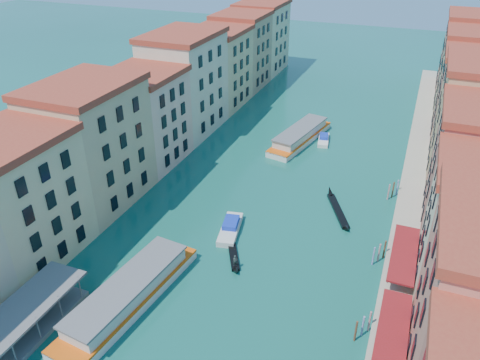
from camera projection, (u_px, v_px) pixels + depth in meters
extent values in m
cube|color=#CEB582|center=(17.00, 203.00, 60.98)|extent=(12.00, 15.00, 17.00)
cube|color=tan|center=(92.00, 147.00, 73.42)|extent=(12.00, 17.00, 19.00)
cube|color=maroon|center=(82.00, 86.00, 68.50)|extent=(12.80, 17.40, 1.00)
cube|color=#E0AA91|center=(146.00, 120.00, 86.57)|extent=(12.00, 14.00, 16.50)
cube|color=maroon|center=(141.00, 74.00, 82.26)|extent=(12.80, 14.40, 1.00)
cube|color=beige|center=(185.00, 85.00, 98.64)|extent=(12.00, 18.00, 20.00)
cube|color=maroon|center=(182.00, 35.00, 93.47)|extent=(12.80, 18.40, 1.00)
cube|color=tan|center=(218.00, 70.00, 113.00)|extent=(12.00, 16.00, 17.50)
cube|color=maroon|center=(217.00, 31.00, 108.44)|extent=(12.80, 16.40, 1.00)
cube|color=tan|center=(242.00, 53.00, 125.28)|extent=(12.00, 15.00, 18.50)
cube|color=maroon|center=(242.00, 15.00, 120.48)|extent=(12.80, 15.40, 1.00)
cube|color=beige|center=(262.00, 39.00, 138.09)|extent=(12.00, 17.00, 19.00)
cube|color=maroon|center=(262.00, 3.00, 133.17)|extent=(12.80, 17.40, 1.00)
cube|color=beige|center=(480.00, 234.00, 55.59)|extent=(12.00, 14.00, 16.50)
cube|color=#A35647|center=(477.00, 172.00, 67.34)|extent=(12.00, 16.00, 18.00)
cube|color=tan|center=(474.00, 123.00, 80.59)|extent=(12.00, 18.00, 20.00)
cube|color=#A05F4B|center=(470.00, 100.00, 94.55)|extent=(12.00, 15.00, 17.50)
cube|color=tan|center=(468.00, 76.00, 106.83)|extent=(12.00, 16.00, 18.50)
cube|color=maroon|center=(479.00, 33.00, 102.03)|extent=(12.80, 16.40, 1.00)
cube|color=#B1715B|center=(467.00, 56.00, 119.92)|extent=(12.00, 17.00, 19.50)
cube|color=maroon|center=(477.00, 15.00, 114.88)|extent=(12.80, 17.40, 1.00)
cube|color=#A79F86|center=(413.00, 179.00, 83.00)|extent=(4.00, 140.00, 1.00)
cube|color=maroon|center=(391.00, 341.00, 48.16)|extent=(3.20, 15.30, 0.25)
cylinder|color=slate|center=(381.00, 314.00, 53.47)|extent=(0.12, 0.12, 3.00)
cube|color=maroon|center=(404.00, 253.00, 60.69)|extent=(3.20, 12.60, 0.25)
cylinder|color=slate|center=(388.00, 280.00, 58.48)|extent=(0.12, 0.12, 3.00)
cylinder|color=slate|center=(394.00, 242.00, 65.27)|extent=(0.12, 0.12, 3.00)
cube|color=slate|center=(26.00, 334.00, 52.50)|extent=(5.00, 16.00, 0.60)
cube|color=slate|center=(19.00, 313.00, 50.92)|extent=(5.40, 16.40, 0.30)
cylinder|color=#55331D|center=(356.00, 332.00, 51.40)|extent=(0.24, 0.24, 3.20)
cylinder|color=#55331D|center=(363.00, 327.00, 52.02)|extent=(0.24, 0.24, 3.20)
cylinder|color=#55331D|center=(369.00, 322.00, 52.63)|extent=(0.24, 0.24, 3.20)
cylinder|color=#55331D|center=(373.00, 257.00, 62.72)|extent=(0.24, 0.24, 3.20)
cylinder|color=#55331D|center=(379.00, 254.00, 63.33)|extent=(0.24, 0.24, 3.20)
cylinder|color=#55331D|center=(384.00, 250.00, 63.95)|extent=(0.24, 0.24, 3.20)
cylinder|color=#55331D|center=(388.00, 193.00, 77.27)|extent=(0.24, 0.24, 3.20)
cylinder|color=#55331D|center=(393.00, 191.00, 77.88)|extent=(0.24, 0.24, 3.20)
cylinder|color=#55331D|center=(397.00, 188.00, 78.50)|extent=(0.24, 0.24, 3.20)
cylinder|color=#55331D|center=(6.00, 321.00, 52.81)|extent=(0.24, 0.24, 3.20)
cylinder|color=#55331D|center=(32.00, 298.00, 56.05)|extent=(0.24, 0.24, 3.20)
cube|color=white|center=(130.00, 299.00, 56.77)|extent=(7.36, 22.64, 1.33)
cube|color=beige|center=(128.00, 290.00, 56.05)|extent=(6.33, 18.16, 1.78)
cube|color=slate|center=(127.00, 283.00, 55.53)|extent=(6.72, 18.75, 0.28)
cube|color=#EA570D|center=(129.00, 295.00, 56.47)|extent=(7.42, 22.64, 0.28)
cube|color=silver|center=(300.00, 139.00, 97.59)|extent=(8.63, 21.05, 1.23)
cube|color=beige|center=(300.00, 133.00, 96.93)|extent=(7.31, 16.92, 1.64)
cube|color=slate|center=(301.00, 129.00, 96.45)|extent=(7.71, 17.48, 0.26)
cube|color=#EA570D|center=(300.00, 136.00, 97.31)|extent=(8.68, 21.06, 0.26)
cube|color=black|center=(232.00, 250.00, 65.83)|extent=(5.17, 8.36, 0.45)
cone|color=black|center=(229.00, 227.00, 69.92)|extent=(1.72, 2.17, 1.66)
cone|color=black|center=(236.00, 271.00, 61.41)|extent=(1.56, 1.87, 1.46)
imported|color=#283331|center=(235.00, 261.00, 62.07)|extent=(0.74, 0.65, 1.71)
cube|color=black|center=(338.00, 211.00, 74.50)|extent=(5.28, 9.20, 0.48)
cone|color=black|center=(330.00, 191.00, 78.95)|extent=(1.81, 2.36, 1.80)
cone|color=black|center=(347.00, 229.00, 69.69)|extent=(1.65, 2.03, 1.59)
cube|color=silver|center=(230.00, 229.00, 69.69)|extent=(4.07, 8.39, 0.92)
cube|color=#1633B8|center=(231.00, 223.00, 69.79)|extent=(2.71, 3.79, 0.80)
cube|color=silver|center=(323.00, 140.00, 97.62)|extent=(3.12, 6.82, 0.75)
cube|color=#1633B8|center=(324.00, 136.00, 97.70)|extent=(2.13, 3.05, 0.66)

